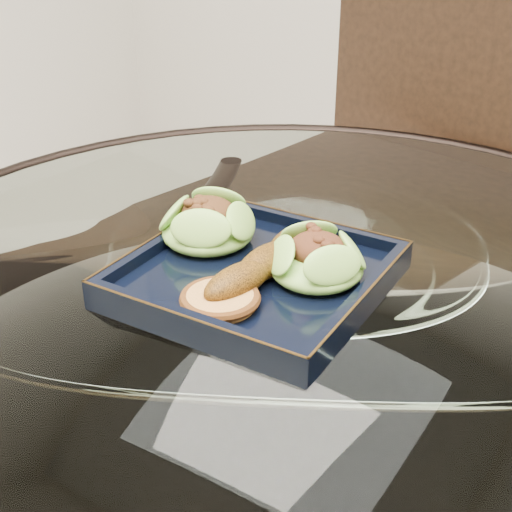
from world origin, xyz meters
The scene contains 7 objects.
dining_table centered at (0.00, 0.00, 0.60)m, with size 1.13×1.13×0.77m.
dining_chair centered at (-0.07, 0.48, 0.58)m, with size 0.52×0.52×1.04m.
navy_plate centered at (-0.02, -0.05, 0.77)m, with size 0.27×0.27×0.02m, color black.
lettuce_wrap_left centered at (-0.11, -0.02, 0.80)m, with size 0.11×0.11×0.04m, color #5BA630.
lettuce_wrap_right centered at (0.04, -0.03, 0.80)m, with size 0.10×0.10×0.04m, color #5E922A.
roasted_plantain centered at (-0.01, -0.05, 0.80)m, with size 0.18×0.04×0.03m, color #6C3F0B.
crumb_patty centered at (-0.02, -0.13, 0.79)m, with size 0.07×0.07×0.01m, color #C68342.
Camera 1 is at (0.35, -0.64, 1.18)m, focal length 50.00 mm.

